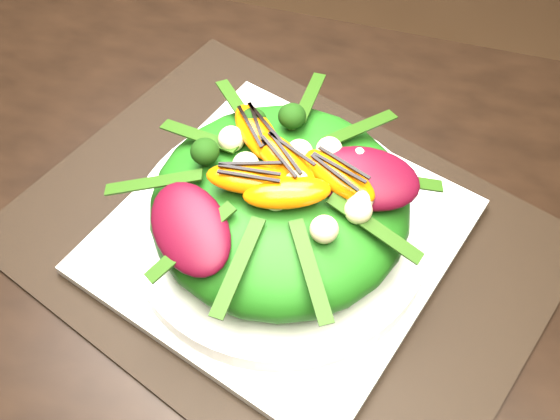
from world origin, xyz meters
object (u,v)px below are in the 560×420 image
(placemat, at_px, (280,240))
(orange_segment, at_px, (261,147))
(plate_base, at_px, (280,236))
(lettuce_mound, at_px, (280,204))
(salad_bowl, at_px, (280,227))

(placemat, relative_size, orange_segment, 6.74)
(plate_base, bearing_deg, lettuce_mound, 0.00)
(plate_base, height_order, lettuce_mound, lettuce_mound)
(orange_segment, bearing_deg, placemat, -40.52)
(salad_bowl, xyz_separation_m, lettuce_mound, (0.00, 0.00, 0.03))
(placemat, height_order, salad_bowl, salad_bowl)
(plate_base, distance_m, salad_bowl, 0.01)
(salad_bowl, distance_m, lettuce_mound, 0.03)
(salad_bowl, bearing_deg, orange_segment, 139.48)
(placemat, bearing_deg, orange_segment, 139.48)
(plate_base, xyz_separation_m, orange_segment, (-0.02, 0.02, 0.09))
(plate_base, bearing_deg, salad_bowl, 0.00)
(salad_bowl, bearing_deg, placemat, 0.00)
(placemat, distance_m, salad_bowl, 0.02)
(plate_base, relative_size, orange_segment, 4.12)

